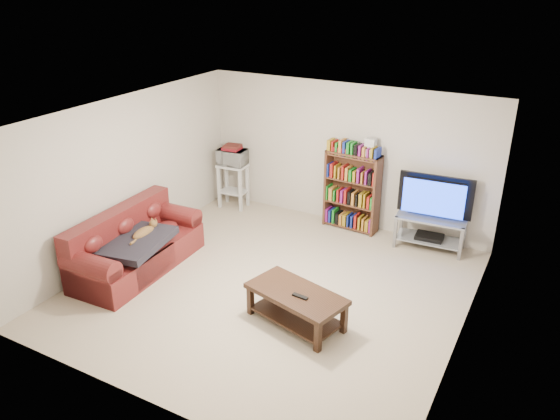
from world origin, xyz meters
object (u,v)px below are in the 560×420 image
Objects in this scene: bookshelf at (352,190)px; sofa at (134,248)px; tv_stand at (430,227)px; coffee_table at (296,301)px.

sofa is at bearing -125.53° from bookshelf.
tv_stand is 1.40m from bookshelf.
bookshelf reaches higher than sofa.
tv_stand reaches higher than coffee_table.
bookshelf is (-0.43, 2.87, 0.38)m from coffee_table.
bookshelf is (2.28, 2.77, 0.37)m from sofa.
coffee_table is at bearing -4.06° from sofa.
coffee_table is 2.92m from bookshelf.
sofa reaches higher than tv_stand.
coffee_table is 1.01× the size of bookshelf.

